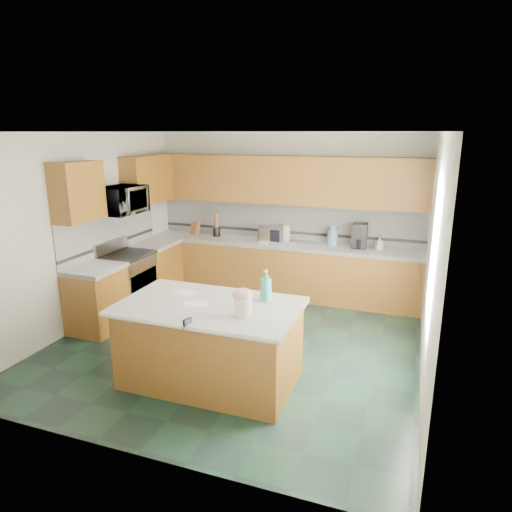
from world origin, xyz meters
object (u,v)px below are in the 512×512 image
at_px(treat_jar, 243,307).
at_px(toaster_oven, 271,234).
at_px(island_top, 209,306).
at_px(coffee_maker, 360,236).
at_px(knife_block, 195,228).
at_px(island_base, 211,346).
at_px(soap_bottle_island, 266,285).

bearing_deg(treat_jar, toaster_oven, 109.17).
height_order(island_top, coffee_maker, coffee_maker).
bearing_deg(coffee_maker, toaster_oven, 179.04).
bearing_deg(toaster_oven, coffee_maker, -13.95).
relative_size(island_top, coffee_maker, 4.94).
distance_m(toaster_oven, coffee_maker, 1.46).
relative_size(toaster_oven, coffee_maker, 1.06).
bearing_deg(knife_block, island_top, -52.26).
height_order(island_base, coffee_maker, coffee_maker).
relative_size(treat_jar, knife_block, 0.84).
bearing_deg(treat_jar, knife_block, 130.36).
xyz_separation_m(island_base, coffee_maker, (1.18, 3.05, 0.69)).
bearing_deg(coffee_maker, knife_block, 178.46).
relative_size(island_base, soap_bottle_island, 5.27).
bearing_deg(treat_jar, soap_bottle_island, 86.60).
height_order(treat_jar, knife_block, knife_block).
xyz_separation_m(island_base, toaster_oven, (-0.28, 3.02, 0.61)).
distance_m(island_base, treat_jar, 0.76).
distance_m(island_base, knife_block, 3.52).
distance_m(soap_bottle_island, toaster_oven, 2.83).
height_order(treat_jar, toaster_oven, toaster_oven).
bearing_deg(island_base, soap_bottle_island, 29.50).
bearing_deg(treat_jar, island_top, 164.73).
bearing_deg(coffee_maker, island_top, -113.37).
height_order(knife_block, coffee_maker, coffee_maker).
distance_m(island_top, knife_block, 3.47).
relative_size(soap_bottle_island, coffee_maker, 0.89).
xyz_separation_m(island_base, island_top, (0.00, 0.00, 0.46)).
distance_m(treat_jar, toaster_oven, 3.28).
xyz_separation_m(knife_block, toaster_oven, (1.43, 0.00, 0.01)).
distance_m(island_top, soap_bottle_island, 0.65).
bearing_deg(toaster_oven, island_base, -99.89).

